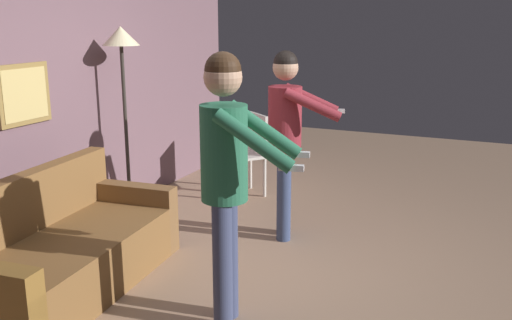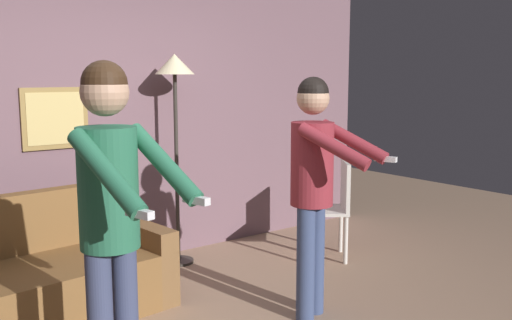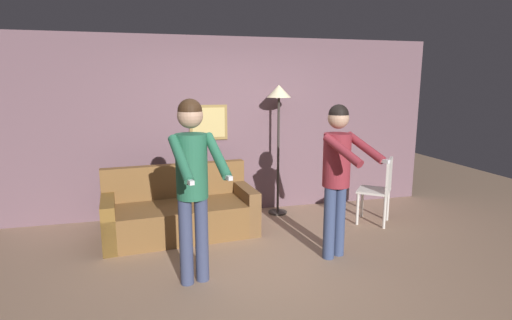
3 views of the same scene
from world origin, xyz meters
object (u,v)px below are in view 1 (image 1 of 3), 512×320
(couch, at_px, (65,253))
(person_standing_left, at_px, (227,164))
(torchiere_lamp, at_px, (122,58))
(dining_chair_distant, at_px, (250,149))
(person_standing_right, at_px, (287,127))

(couch, bearing_deg, person_standing_left, -87.74)
(couch, relative_size, torchiere_lamp, 1.03)
(person_standing_left, bearing_deg, couch, 92.26)
(person_standing_left, distance_m, dining_chair_distant, 2.93)
(person_standing_right, bearing_deg, torchiere_lamp, 95.62)
(couch, relative_size, person_standing_left, 1.09)
(torchiere_lamp, relative_size, dining_chair_distant, 2.06)
(person_standing_right, xyz_separation_m, dining_chair_distant, (1.08, 0.86, -0.52))
(couch, height_order, person_standing_left, person_standing_left)
(dining_chair_distant, bearing_deg, person_standing_left, -158.23)
(person_standing_right, relative_size, dining_chair_distant, 1.85)
(couch, xyz_separation_m, torchiere_lamp, (1.48, 0.50, 1.34))
(torchiere_lamp, xyz_separation_m, person_standing_left, (-1.43, -1.85, -0.52))
(torchiere_lamp, height_order, person_standing_left, torchiere_lamp)
(person_standing_right, bearing_deg, couch, 145.26)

